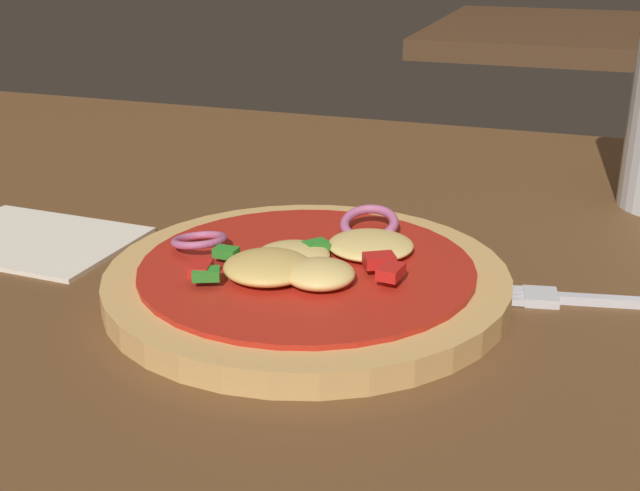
{
  "coord_description": "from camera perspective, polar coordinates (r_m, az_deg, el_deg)",
  "views": [
    {
      "loc": [
        0.19,
        -0.39,
        0.23
      ],
      "look_at": [
        0.05,
        0.02,
        0.06
      ],
      "focal_mm": 46.38,
      "sensor_mm": 36.0,
      "label": 1
    }
  ],
  "objects": [
    {
      "name": "napkin",
      "position": [
        0.56,
        -19.17,
        0.35
      ],
      "size": [
        0.13,
        0.1,
        0.0
      ],
      "color": "silver",
      "rests_on": "dining_table"
    },
    {
      "name": "background_table",
      "position": [
        1.74,
        19.98,
        13.43
      ],
      "size": [
        0.71,
        0.63,
        0.04
      ],
      "color": "#4C301C",
      "rests_on": "ground"
    },
    {
      "name": "fork",
      "position": [
        0.47,
        19.15,
        -3.64
      ],
      "size": [
        0.18,
        0.05,
        0.01
      ],
      "color": "silver",
      "rests_on": "dining_table"
    },
    {
      "name": "pizza",
      "position": [
        0.46,
        -0.8,
        -2.1
      ],
      "size": [
        0.22,
        0.22,
        0.03
      ],
      "color": "tan",
      "rests_on": "dining_table"
    },
    {
      "name": "dining_table",
      "position": [
        0.48,
        -6.88,
        -4.32
      ],
      "size": [
        1.17,
        0.84,
        0.04
      ],
      "color": "brown",
      "rests_on": "ground"
    }
  ]
}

